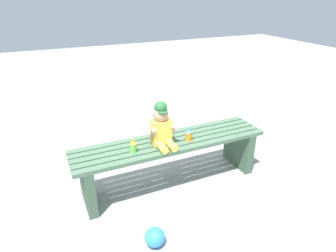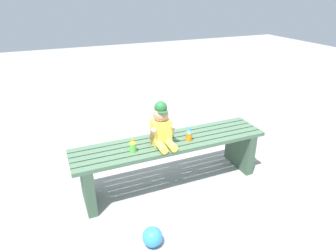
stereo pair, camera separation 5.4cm
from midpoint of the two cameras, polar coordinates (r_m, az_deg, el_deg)
ground_plane at (r=2.96m, az=-0.00°, el=-10.86°), size 16.00×16.00×0.00m
park_bench at (r=2.79m, az=-0.00°, el=-5.51°), size 1.83×0.41×0.47m
child_figure at (r=2.58m, az=-1.84°, el=-0.09°), size 0.23×0.27×0.40m
sippy_cup_left at (r=2.52m, az=-7.43°, el=-3.90°), size 0.06×0.06×0.12m
sippy_cup_right at (r=2.70m, az=3.49°, el=-1.64°), size 0.06×0.06×0.12m
toy_ball at (r=2.32m, az=-3.32°, el=-20.82°), size 0.15×0.15×0.15m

